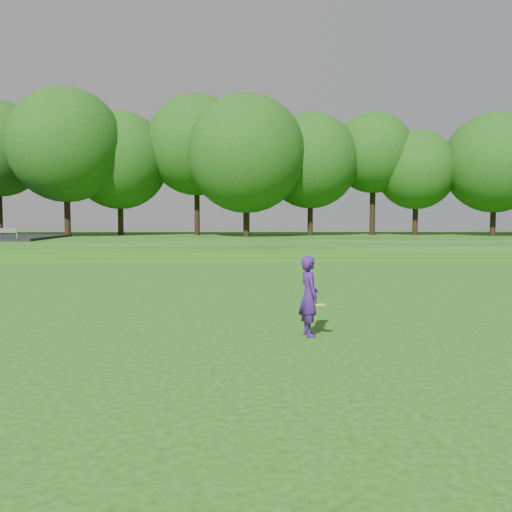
{
  "coord_description": "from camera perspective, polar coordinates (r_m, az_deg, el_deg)",
  "views": [
    {
      "loc": [
        2.61,
        -9.67,
        2.41
      ],
      "look_at": [
        2.8,
        5.49,
        1.3
      ],
      "focal_mm": 40.0,
      "sensor_mm": 36.0,
      "label": 1
    }
  ],
  "objects": [
    {
      "name": "ground",
      "position": [
        10.3,
        -15.59,
        -9.5
      ],
      "size": [
        140.0,
        140.0,
        0.0
      ],
      "primitive_type": "plane",
      "color": "#19480E",
      "rests_on": "ground"
    },
    {
      "name": "berm",
      "position": [
        43.8,
        -4.13,
        1.42
      ],
      "size": [
        130.0,
        30.0,
        0.6
      ],
      "primitive_type": "cube",
      "color": "#19480E",
      "rests_on": "ground"
    },
    {
      "name": "walking_path",
      "position": [
        29.88,
        -5.72,
        -0.42
      ],
      "size": [
        130.0,
        1.6,
        0.04
      ],
      "primitive_type": "cube",
      "color": "gray",
      "rests_on": "ground"
    },
    {
      "name": "treeline",
      "position": [
        48.08,
        -3.89,
        10.98
      ],
      "size": [
        104.0,
        7.0,
        15.0
      ],
      "primitive_type": null,
      "color": "#1B4810",
      "rests_on": "berm"
    },
    {
      "name": "woman",
      "position": [
        11.34,
        5.33,
        -4.01
      ],
      "size": [
        0.58,
        0.66,
        1.6
      ],
      "color": "#3C1972",
      "rests_on": "ground"
    }
  ]
}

